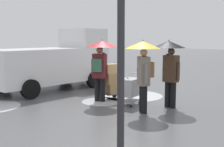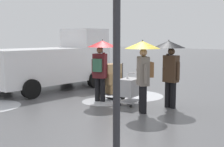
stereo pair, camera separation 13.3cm
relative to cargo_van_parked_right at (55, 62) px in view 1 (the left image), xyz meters
The scene contains 10 objects.
ground_plane 4.27m from the cargo_van_parked_right, behind, with size 90.00×90.00×0.00m, color #5B5B5E.
slush_patch_near_cluster 3.73m from the cargo_van_parked_right, 159.61° to the right, with size 2.27×2.27×0.01m, color silver.
slush_patch_mid_street 3.46m from the cargo_van_parked_right, behind, with size 1.45×1.45×0.01m, color #ADAFB5.
cargo_van_parked_right is the anchor object (origin of this frame).
shopping_cart_vendor 4.30m from the cargo_van_parked_right, behind, with size 0.71×0.92×1.04m.
hand_dolly_boxes 3.26m from the cargo_van_parked_right, behind, with size 0.61×0.77×1.32m.
pedestrian_pink_side 3.23m from the cargo_van_parked_right, behind, with size 1.04×1.04×2.15m.
pedestrian_black_side 5.39m from the cargo_van_parked_right, behind, with size 1.04×1.04×2.15m.
pedestrian_white_side 5.17m from the cargo_van_parked_right, behind, with size 1.04×1.04×2.15m.
street_lamp 8.32m from the cargo_van_parked_right, 152.76° to the left, with size 0.28×0.28×3.86m.
Camera 1 is at (-6.37, 7.07, 2.22)m, focal length 46.95 mm.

